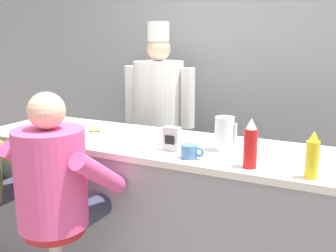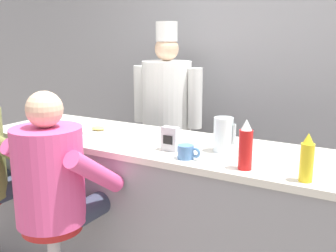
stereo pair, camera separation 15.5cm
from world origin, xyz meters
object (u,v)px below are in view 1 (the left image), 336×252
(breakfast_plate, at_px, (95,132))
(cereal_bowl, at_px, (42,135))
(mustard_bottle_yellow, at_px, (312,156))
(coffee_mug_blue, at_px, (190,152))
(napkin_dispenser_chrome, at_px, (172,139))
(diner_seated_pink, at_px, (56,185))
(cook_in_whites_near, at_px, (159,112))
(ketchup_bottle_red, at_px, (250,145))
(water_pitcher_clear, at_px, (224,134))

(breakfast_plate, height_order, cereal_bowl, cereal_bowl)
(mustard_bottle_yellow, xyz_separation_m, coffee_mug_blue, (-0.66, 0.03, -0.07))
(breakfast_plate, bearing_deg, mustard_bottle_yellow, -10.22)
(coffee_mug_blue, distance_m, napkin_dispenser_chrome, 0.19)
(coffee_mug_blue, xyz_separation_m, diner_seated_pink, (-0.65, -0.39, -0.18))
(breakfast_plate, bearing_deg, cereal_bowl, -129.48)
(breakfast_plate, relative_size, cook_in_whites_near, 0.13)
(ketchup_bottle_red, relative_size, cook_in_whites_near, 0.15)
(cereal_bowl, height_order, cook_in_whites_near, cook_in_whites_near)
(cereal_bowl, bearing_deg, diner_seated_pink, -39.12)
(napkin_dispenser_chrome, xyz_separation_m, cook_in_whites_near, (-0.69, 1.13, -0.09))
(ketchup_bottle_red, xyz_separation_m, coffee_mug_blue, (-0.35, 0.01, -0.08))
(napkin_dispenser_chrome, bearing_deg, water_pitcher_clear, 26.76)
(ketchup_bottle_red, bearing_deg, cereal_bowl, -178.47)
(napkin_dispenser_chrome, height_order, cook_in_whites_near, cook_in_whites_near)
(water_pitcher_clear, distance_m, napkin_dispenser_chrome, 0.32)
(mustard_bottle_yellow, distance_m, napkin_dispenser_chrome, 0.83)
(cereal_bowl, distance_m, coffee_mug_blue, 1.07)
(water_pitcher_clear, xyz_separation_m, cook_in_whites_near, (-0.97, 0.99, -0.12))
(ketchup_bottle_red, xyz_separation_m, mustard_bottle_yellow, (0.31, -0.02, -0.01))
(water_pitcher_clear, height_order, coffee_mug_blue, water_pitcher_clear)
(water_pitcher_clear, xyz_separation_m, napkin_dispenser_chrome, (-0.28, -0.14, -0.03))
(water_pitcher_clear, distance_m, cook_in_whites_near, 1.39)
(water_pitcher_clear, distance_m, breakfast_plate, 0.97)
(napkin_dispenser_chrome, bearing_deg, mustard_bottle_yellow, -8.99)
(ketchup_bottle_red, distance_m, cereal_bowl, 1.42)
(coffee_mug_blue, relative_size, diner_seated_pink, 0.10)
(mustard_bottle_yellow, relative_size, cook_in_whites_near, 0.13)
(mustard_bottle_yellow, bearing_deg, water_pitcher_clear, 152.96)
(napkin_dispenser_chrome, bearing_deg, cereal_bowl, -171.13)
(breakfast_plate, relative_size, napkin_dispenser_chrome, 1.56)
(coffee_mug_blue, distance_m, cook_in_whites_near, 1.50)
(water_pitcher_clear, xyz_separation_m, coffee_mug_blue, (-0.12, -0.24, -0.06))
(water_pitcher_clear, bearing_deg, ketchup_bottle_red, -47.86)
(water_pitcher_clear, xyz_separation_m, breakfast_plate, (-0.96, -0.00, -0.09))
(water_pitcher_clear, xyz_separation_m, diner_seated_pink, (-0.77, -0.63, -0.24))
(ketchup_bottle_red, height_order, coffee_mug_blue, ketchup_bottle_red)
(mustard_bottle_yellow, distance_m, cook_in_whites_near, 1.97)
(diner_seated_pink, height_order, cook_in_whites_near, cook_in_whites_near)
(water_pitcher_clear, relative_size, diner_seated_pink, 0.15)
(diner_seated_pink, bearing_deg, mustard_bottle_yellow, 15.43)
(cook_in_whites_near, bearing_deg, diner_seated_pink, -82.86)
(diner_seated_pink, distance_m, cook_in_whites_near, 1.64)
(diner_seated_pink, relative_size, cook_in_whites_near, 0.77)
(cook_in_whites_near, bearing_deg, mustard_bottle_yellow, -39.97)
(napkin_dispenser_chrome, relative_size, diner_seated_pink, 0.10)
(breakfast_plate, distance_m, cook_in_whites_near, 0.99)
(mustard_bottle_yellow, bearing_deg, breakfast_plate, 169.78)
(breakfast_plate, xyz_separation_m, cook_in_whites_near, (-0.01, 0.99, -0.03))
(ketchup_bottle_red, distance_m, breakfast_plate, 1.22)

